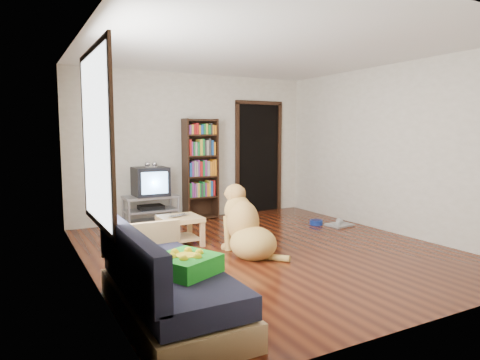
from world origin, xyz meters
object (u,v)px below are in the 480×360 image
dog_bowl (316,222)px  sofa (165,288)px  laptop (181,216)px  grey_rag (340,225)px  bookshelf (200,164)px  coffee_table (180,225)px  green_cushion (186,264)px  tv_stand (151,209)px  dog (246,228)px  crt_tv (150,181)px

dog_bowl → sofa: size_ratio=0.12×
laptop → dog_bowl: laptop is taller
sofa → grey_rag: bearing=28.8°
bookshelf → coffee_table: size_ratio=3.27×
green_cushion → coffee_table: (0.82, 2.35, -0.21)m
dog_bowl → tv_stand: size_ratio=0.24×
dog_bowl → dog: (-1.91, -0.98, 0.30)m
sofa → dog: dog is taller
laptop → tv_stand: size_ratio=0.31×
grey_rag → sofa: 4.27m
green_cushion → dog: dog is taller
green_cushion → laptop: green_cushion is taller
sofa → coffee_table: bearing=66.4°
bookshelf → dog: 2.52m
bookshelf → tv_stand: bearing=-174.4°
tv_stand → bookshelf: 1.20m
grey_rag → dog_bowl: bearing=140.2°
laptop → dog_bowl: bearing=-16.0°
grey_rag → tv_stand: 3.19m
laptop → bookshelf: bearing=38.4°
laptop → dog_bowl: 2.52m
green_cushion → bookshelf: size_ratio=0.25×
grey_rag → coffee_table: size_ratio=0.73×
dog → coffee_table: bearing=124.4°
dog_bowl → bookshelf: 2.29m
green_cushion → coffee_table: size_ratio=0.81×
dog_bowl → sofa: bearing=-146.1°
dog_bowl → grey_rag: bearing=-39.8°
green_cushion → grey_rag: (3.61, 2.24, -0.48)m
laptop → tv_stand: tv_stand is taller
green_cushion → crt_tv: 3.93m
laptop → bookshelf: 1.95m
tv_stand → coffee_table: (-0.03, -1.46, 0.01)m
tv_stand → bookshelf: size_ratio=0.50×
sofa → coffee_table: 2.37m
laptop → crt_tv: size_ratio=0.48×
laptop → crt_tv: bearing=69.0°
grey_rag → tv_stand: size_ratio=0.44×
tv_stand → coffee_table: 1.46m
green_cushion → grey_rag: bearing=6.3°
laptop → grey_rag: laptop is taller
tv_stand → bookshelf: (0.95, 0.09, 0.73)m
dog_bowl → coffee_table: (-2.49, -0.14, 0.24)m
dog_bowl → coffee_table: size_ratio=0.40×
crt_tv → bookshelf: bearing=4.3°
dog_bowl → coffee_table: coffee_table is taller
tv_stand → coffee_table: size_ratio=1.64×
green_cushion → tv_stand: 3.91m
green_cushion → dog_bowl: size_ratio=2.03×
tv_stand → bookshelf: bearing=5.6°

